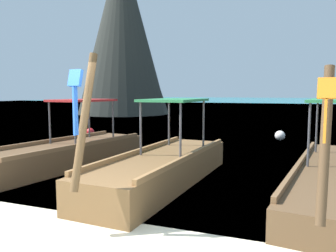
# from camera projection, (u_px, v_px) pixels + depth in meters

# --- Properties ---
(sea_water) EXTENTS (120.00, 120.00, 0.00)m
(sea_water) POSITION_uv_depth(u_px,v_px,m) (283.00, 103.00, 61.09)
(sea_water) COLOR #147A89
(sea_water) RESTS_ON ground
(longtail_boat_pink_ribbon) EXTENTS (2.22, 5.91, 2.88)m
(longtail_boat_pink_ribbon) POSITION_uv_depth(u_px,v_px,m) (66.00, 153.00, 9.30)
(longtail_boat_pink_ribbon) COLOR brown
(longtail_boat_pink_ribbon) RESTS_ON ground
(longtail_boat_blue_ribbon) EXTENTS (1.65, 5.69, 2.65)m
(longtail_boat_blue_ribbon) POSITION_uv_depth(u_px,v_px,m) (163.00, 167.00, 7.54)
(longtail_boat_blue_ribbon) COLOR brown
(longtail_boat_blue_ribbon) RESTS_ON ground
(longtail_boat_orange_ribbon) EXTENTS (2.15, 6.81, 2.39)m
(longtail_boat_orange_ribbon) POSITION_uv_depth(u_px,v_px,m) (332.00, 175.00, 7.03)
(longtail_boat_orange_ribbon) COLOR brown
(longtail_boat_orange_ribbon) RESTS_ON ground
(karst_rock) EXTENTS (8.30, 8.26, 15.55)m
(karst_rock) POSITION_uv_depth(u_px,v_px,m) (124.00, 32.00, 30.78)
(karst_rock) COLOR #2D302B
(karst_rock) RESTS_ON ground
(mooring_buoy_near) EXTENTS (0.42, 0.42, 0.42)m
(mooring_buoy_near) POSITION_uv_depth(u_px,v_px,m) (280.00, 136.00, 14.20)
(mooring_buoy_near) COLOR white
(mooring_buoy_near) RESTS_ON sea_water
(mooring_buoy_far) EXTENTS (0.38, 0.38, 0.38)m
(mooring_buoy_far) POSITION_uv_depth(u_px,v_px,m) (90.00, 132.00, 15.64)
(mooring_buoy_far) COLOR red
(mooring_buoy_far) RESTS_ON sea_water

